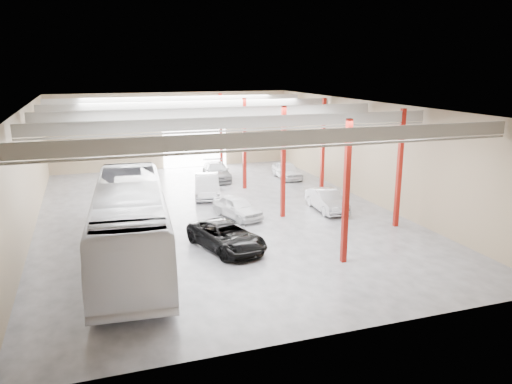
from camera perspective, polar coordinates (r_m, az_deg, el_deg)
depot_shell at (r=32.05m, az=-4.64°, el=6.35°), size 22.12×32.12×7.06m
coach_bus at (r=24.96m, az=-14.17°, el=-3.42°), size 4.51×14.30×3.92m
black_sedan at (r=26.17m, az=-3.39°, el=-5.05°), size 3.73×5.59×1.42m
car_row_a at (r=31.51m, az=-2.15°, el=-1.72°), size 2.74×4.34×1.38m
car_row_b at (r=36.73m, az=-5.64°, el=0.73°), size 2.73×5.18×1.62m
car_row_c at (r=42.16m, az=-4.52°, el=2.38°), size 2.51×5.11×1.43m
car_right_near at (r=33.32m, az=8.08°, el=-0.93°), size 1.71×4.38×1.42m
car_right_far at (r=42.63m, az=3.54°, el=2.50°), size 1.74×4.13×1.39m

